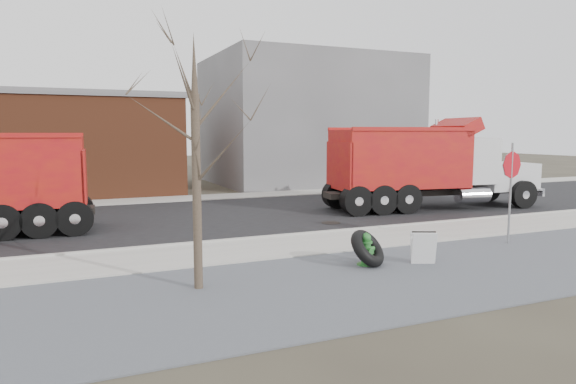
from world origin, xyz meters
name	(u,v)px	position (x,y,z in m)	size (l,w,h in m)	color
ground	(290,249)	(0.00, 0.00, 0.00)	(120.00, 120.00, 0.00)	#383328
gravel_verge	(355,282)	(0.00, -3.50, 0.01)	(60.00, 5.00, 0.03)	slate
sidewalk	(286,247)	(0.00, 0.25, 0.03)	(60.00, 2.50, 0.06)	#9E9B93
curb	(270,237)	(0.00, 1.55, 0.06)	(60.00, 0.15, 0.11)	#9E9B93
road	(225,216)	(0.00, 6.30, 0.01)	(60.00, 9.40, 0.02)	black
far_sidewalk	(192,198)	(0.00, 12.00, 0.03)	(60.00, 2.00, 0.06)	#9E9B93
building_grey	(306,121)	(9.00, 18.00, 4.00)	(12.00, 10.00, 8.00)	slate
bare_tree	(195,129)	(-3.20, -2.60, 3.30)	(3.20, 3.20, 5.20)	#382D23
fire_hydrant	(366,251)	(0.99, -2.37, 0.38)	(0.46, 0.45, 0.82)	#2F762D
truck_tire	(368,248)	(0.99, -2.42, 0.45)	(1.32, 1.27, 0.97)	black
stop_sign	(511,176)	(6.12, -1.89, 1.99)	(0.80, 0.14, 2.94)	gray
sandwich_board	(423,247)	(2.33, -2.83, 0.44)	(0.68, 0.58, 0.81)	silver
dump_truck_red_a	(426,163)	(8.38, 4.80, 1.93)	(9.60, 3.67, 3.81)	black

